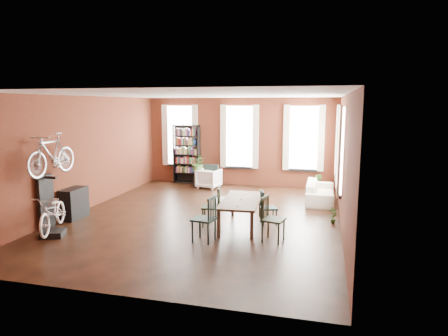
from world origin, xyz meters
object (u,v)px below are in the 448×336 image
(bookshelf, at_px, (187,154))
(dining_chair_c, at_px, (273,219))
(bicycle_floor, at_px, (52,196))
(dining_chair_b, at_px, (211,207))
(dining_table, at_px, (241,213))
(bike_trainer, at_px, (53,233))
(plant_stand, at_px, (198,180))
(dining_chair_d, at_px, (269,208))
(cream_sofa, at_px, (320,188))
(dining_chair_a, at_px, (204,219))
(white_armchair, at_px, (209,177))
(console_table, at_px, (74,203))

(bookshelf, bearing_deg, dining_chair_c, -54.69)
(bicycle_floor, bearing_deg, dining_chair_b, 7.37)
(dining_table, distance_m, bike_trainer, 4.39)
(bike_trainer, xyz_separation_m, plant_stand, (1.51, 5.96, 0.21))
(dining_chair_c, xyz_separation_m, bike_trainer, (-4.89, -0.92, -0.42))
(dining_table, relative_size, plant_stand, 3.58)
(dining_chair_c, height_order, bicycle_floor, bicycle_floor)
(plant_stand, bearing_deg, dining_chair_b, -67.91)
(dining_chair_b, relative_size, plant_stand, 1.75)
(dining_chair_d, bearing_deg, bicycle_floor, 93.39)
(dining_chair_d, distance_m, bike_trainer, 5.09)
(plant_stand, bearing_deg, bookshelf, 135.35)
(dining_table, xyz_separation_m, bicycle_floor, (-3.96, -1.81, 0.61))
(dining_chair_b, relative_size, dining_chair_d, 1.12)
(plant_stand, bearing_deg, cream_sofa, -13.81)
(dining_table, distance_m, dining_chair_c, 1.29)
(dining_chair_a, bearing_deg, bicycle_floor, -73.11)
(white_armchair, xyz_separation_m, bicycle_floor, (-1.89, -5.96, 0.56))
(bike_trainer, bearing_deg, dining_chair_d, 24.73)
(bookshelf, height_order, bicycle_floor, bookshelf)
(bookshelf, height_order, plant_stand, bookshelf)
(dining_chair_c, distance_m, bicycle_floor, 4.97)
(bike_trainer, bearing_deg, dining_chair_a, 9.22)
(dining_chair_a, xyz_separation_m, dining_chair_d, (1.19, 1.57, -0.07))
(dining_chair_b, height_order, white_armchair, dining_chair_b)
(dining_table, bearing_deg, dining_chair_a, -117.36)
(dining_chair_b, distance_m, white_armchair, 4.51)
(dining_chair_c, distance_m, white_armchair, 5.86)
(bookshelf, xyz_separation_m, bike_trainer, (-0.86, -6.60, -1.03))
(dining_chair_a, bearing_deg, plant_stand, -152.77)
(white_armchair, bearing_deg, dining_chair_c, 131.49)
(bicycle_floor, bearing_deg, dining_table, 4.83)
(dining_chair_a, xyz_separation_m, dining_chair_b, (-0.16, 1.11, -0.02))
(dining_chair_b, height_order, dining_chair_d, dining_chair_b)
(console_table, bearing_deg, plant_stand, 67.04)
(dining_chair_b, bearing_deg, console_table, -95.40)
(white_armchair, distance_m, bicycle_floor, 6.28)
(bike_trainer, bearing_deg, console_table, 106.61)
(cream_sofa, distance_m, console_table, 7.15)
(bookshelf, distance_m, console_table, 5.40)
(dining_table, distance_m, dining_chair_a, 1.40)
(dining_chair_a, height_order, console_table, dining_chair_a)
(bookshelf, distance_m, bike_trainer, 6.74)
(cream_sofa, bearing_deg, dining_chair_d, 156.65)
(dining_chair_d, relative_size, cream_sofa, 0.41)
(dining_chair_b, bearing_deg, bookshelf, -163.64)
(dining_table, distance_m, dining_chair_b, 0.76)
(bicycle_floor, bearing_deg, cream_sofa, 20.45)
(cream_sofa, bearing_deg, dining_table, 149.29)
(dining_chair_a, distance_m, white_armchair, 5.62)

